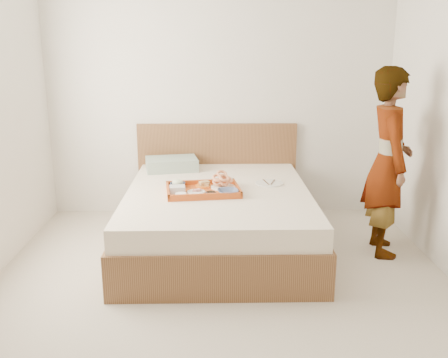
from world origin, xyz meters
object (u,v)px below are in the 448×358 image
object	(u,v)px
dinner_plate	(269,183)
bed	(218,218)
tray	(203,190)
person	(388,163)

from	to	relation	value
dinner_plate	bed	bearing A→B (deg)	-159.83
tray	bed	bearing A→B (deg)	29.50
person	dinner_plate	bearing A→B (deg)	78.38
bed	tray	size ratio (longest dim) A/B	3.30
tray	person	world-z (taller)	person
bed	tray	xyz separation A→B (m)	(-0.13, -0.09, 0.29)
tray	dinner_plate	distance (m)	0.65
tray	person	size ratio (longest dim) A/B	0.38
dinner_plate	person	size ratio (longest dim) A/B	0.16
dinner_plate	person	distance (m)	1.03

